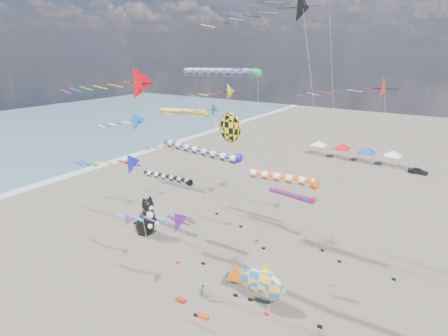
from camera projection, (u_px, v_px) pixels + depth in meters
delta_kite_0 at (160, 149)px, 44.96m from camera, size 8.82×1.74×11.05m
delta_kite_1 at (217, 112)px, 42.93m from camera, size 10.15×1.93×16.09m
delta_kite_2 at (135, 125)px, 35.79m from camera, size 10.34×2.12×15.93m
delta_kite_3 at (381, 91)px, 31.09m from camera, size 11.03×2.51×19.97m
delta_kite_4 at (177, 227)px, 23.17m from camera, size 9.33×1.72×11.92m
delta_kite_5 at (221, 95)px, 39.49m from camera, size 12.51×2.34×18.57m
delta_kite_6 at (135, 84)px, 26.91m from camera, size 14.16×2.59×20.94m
delta_kite_8 at (110, 169)px, 24.08m from camera, size 9.73×1.64×15.33m
delta_kite_9 at (303, 6)px, 28.86m from camera, size 15.04×3.07×27.07m
windsock_0 at (185, 112)px, 47.48m from camera, size 9.71×0.77×14.43m
windsock_1 at (203, 152)px, 30.59m from camera, size 9.75×0.79×13.85m
windsock_2 at (170, 178)px, 36.98m from camera, size 7.85×0.72×9.45m
windsock_3 at (285, 180)px, 27.07m from camera, size 7.08×0.76×12.79m
windsock_4 at (224, 73)px, 37.29m from camera, size 10.76×0.95×20.17m
windsock_5 at (294, 196)px, 40.26m from camera, size 7.13×0.70×6.35m
angelfish_kite at (228, 129)px, 30.59m from camera, size 3.74×3.02×16.78m
cat_inflatable at (146, 215)px, 43.00m from camera, size 4.23×2.63×5.33m
fish_inflatable at (262, 283)px, 31.03m from camera, size 6.06×2.53×4.51m
person_adult at (206, 292)px, 31.94m from camera, size 0.75×0.68×1.73m
child_green at (203, 291)px, 32.53m from camera, size 0.64×0.54×1.20m
child_blue at (228, 277)px, 34.54m from camera, size 0.64×0.69×1.14m
kite_bag_0 at (234, 280)px, 34.83m from camera, size 0.90×0.44×0.30m
kite_bag_1 at (203, 316)px, 29.98m from camera, size 0.90×0.44×0.30m
kite_bag_2 at (181, 300)px, 31.95m from camera, size 0.90×0.44×0.30m
tent_row at (354, 146)px, 72.73m from camera, size 19.20×4.20×3.80m
parked_car at (418, 171)px, 65.47m from camera, size 3.46×1.44×1.17m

